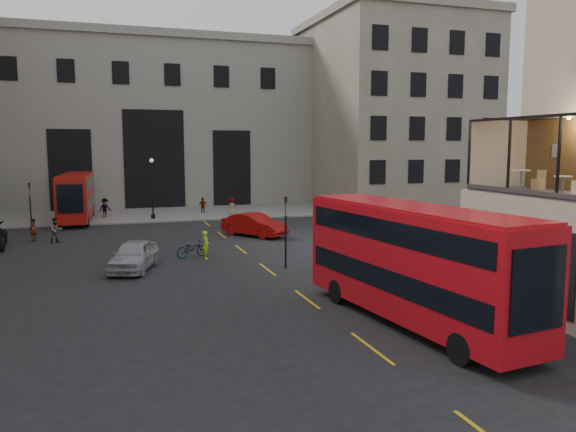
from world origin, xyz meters
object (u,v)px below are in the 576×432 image
object	(u,v)px
car_a	(134,255)
cafe_table_mid	(563,183)
pedestrian_c	(203,206)
pedestrian_a	(56,230)
traffic_light_near	(286,223)
bus_far	(76,195)
bus_near	(413,258)
cafe_table_far	(521,177)
bicycle	(192,249)
cyclist	(206,245)
pedestrian_b	(105,208)
car_b	(254,225)
pedestrian_e	(33,230)
cafe_chair_d	(538,184)
traffic_light_far	(30,202)
pedestrian_d	(232,207)
street_lamp_b	(152,192)

from	to	relation	value
car_a	cafe_table_mid	world-z (taller)	cafe_table_mid
pedestrian_c	pedestrian_a	bearing A→B (deg)	38.17
traffic_light_near	bus_far	xyz separation A→B (m)	(-11.22, 23.02, -0.15)
bus_near	cafe_table_far	size ratio (longest dim) A/B	12.79
bicycle	cyclist	xyz separation A→B (m)	(0.67, -0.82, 0.31)
bicycle	pedestrian_b	world-z (taller)	pedestrian_b
traffic_light_near	car_b	xyz separation A→B (m)	(1.14, 10.80, -1.61)
cyclist	pedestrian_e	distance (m)	13.82
pedestrian_e	traffic_light_near	bearing A→B (deg)	66.14
cafe_chair_d	traffic_light_far	bearing A→B (deg)	131.88
car_b	cafe_table_mid	bearing A→B (deg)	-111.14
pedestrian_d	pedestrian_a	bearing A→B (deg)	90.78
cafe_table_mid	traffic_light_far	bearing A→B (deg)	126.82
bus_far	pedestrian_a	bearing A→B (deg)	-94.57
pedestrian_d	pedestrian_b	bearing A→B (deg)	46.49
cyclist	cafe_table_mid	distance (m)	18.92
bus_near	traffic_light_near	bearing A→B (deg)	98.37
car_b	bicycle	bearing A→B (deg)	-165.74
bicycle	pedestrian_e	distance (m)	12.78
street_lamp_b	pedestrian_e	size ratio (longest dim) A/B	3.47
cafe_table_far	pedestrian_c	bearing A→B (deg)	101.58
traffic_light_near	cafe_table_far	distance (m)	11.82
car_a	cafe_table_far	xyz separation A→B (m)	(14.46, -11.28, 4.39)
cyclist	cafe_chair_d	bearing A→B (deg)	-132.28
traffic_light_far	pedestrian_b	world-z (taller)	traffic_light_far
street_lamp_b	pedestrian_b	world-z (taller)	street_lamp_b
cyclist	pedestrian_d	size ratio (longest dim) A/B	1.02
car_b	cafe_chair_d	xyz separation A→B (m)	(7.04, -19.53, 4.03)
car_a	pedestrian_b	world-z (taller)	pedestrian_b
car_a	cyclist	size ratio (longest dim) A/B	2.81
pedestrian_c	cafe_table_mid	world-z (taller)	cafe_table_mid
traffic_light_far	cafe_chair_d	bearing A→B (deg)	-48.12
traffic_light_far	bicycle	world-z (taller)	traffic_light_far
bus_near	pedestrian_c	bearing A→B (deg)	92.69
traffic_light_far	pedestrian_e	xyz separation A→B (m)	(0.40, -2.75, -1.66)
bus_near	pedestrian_e	bearing A→B (deg)	122.78
traffic_light_near	cyclist	xyz separation A→B (m)	(-3.56, 3.75, -1.62)
pedestrian_a	pedestrian_d	size ratio (longest dim) A/B	1.05
pedestrian_b	pedestrian_d	size ratio (longest dim) A/B	1.12
pedestrian_a	pedestrian_d	world-z (taller)	pedestrian_a
street_lamp_b	cafe_table_far	size ratio (longest dim) A/B	6.21
bus_far	car_b	xyz separation A→B (m)	(12.35, -12.22, -1.46)
traffic_light_near	pedestrian_e	xyz separation A→B (m)	(-13.60, 13.25, -1.66)
bus_near	cyclist	world-z (taller)	bus_near
street_lamp_b	pedestrian_d	world-z (taller)	street_lamp_b
bicycle	pedestrian_b	xyz separation A→B (m)	(-4.73, 19.82, 0.39)
street_lamp_b	cyclist	bearing A→B (deg)	-85.49
car_a	pedestrian_d	size ratio (longest dim) A/B	2.86
bus_far	bicycle	distance (m)	19.81
cafe_table_far	cyclist	bearing A→B (deg)	128.77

